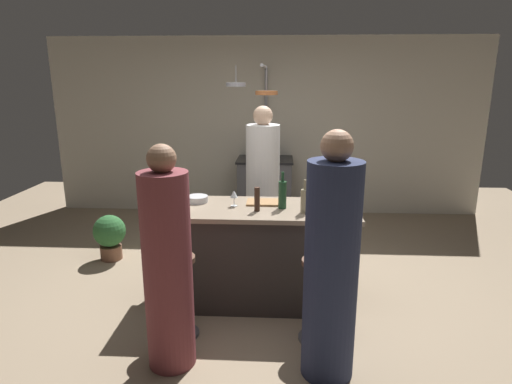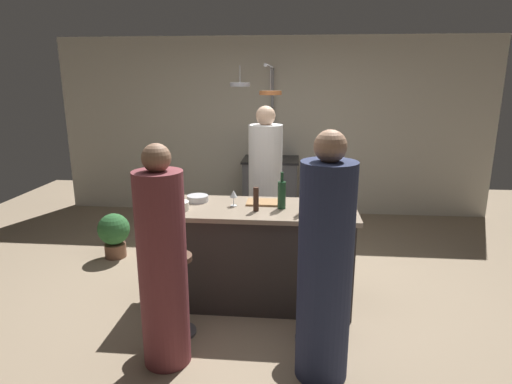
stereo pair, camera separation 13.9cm
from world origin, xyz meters
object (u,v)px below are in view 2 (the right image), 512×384
at_px(bar_stool_left, 177,291).
at_px(wine_bottle_amber, 323,191).
at_px(wine_glass_near_right_guest, 163,196).
at_px(guest_left, 163,266).
at_px(wine_glass_by_chef, 234,195).
at_px(mixing_bowl_steel, 198,198).
at_px(pepper_mill, 256,199).
at_px(stove_range, 271,189).
at_px(bar_stool_right, 314,297).
at_px(guest_right, 325,269).
at_px(wine_bottle_green, 282,194).
at_px(wine_glass_near_left_guest, 314,204).
at_px(cutting_board, 264,202).
at_px(potted_plant, 114,233).
at_px(mixing_bowl_ceramic, 178,206).
at_px(wine_bottle_white, 304,201).
at_px(chef, 265,191).
at_px(wine_bottle_rose, 340,201).

relative_size(bar_stool_left, wine_bottle_amber, 2.13).
bearing_deg(wine_glass_near_right_guest, guest_left, -73.66).
xyz_separation_m(wine_glass_by_chef, mixing_bowl_steel, (-0.35, 0.11, -0.08)).
bearing_deg(pepper_mill, stove_range, 90.53).
bearing_deg(wine_glass_by_chef, bar_stool_right, -42.13).
bearing_deg(wine_bottle_amber, guest_right, -92.03).
distance_m(wine_bottle_green, wine_glass_near_left_guest, 0.35).
distance_m(bar_stool_right, cutting_board, 1.02).
height_order(potted_plant, wine_bottle_green, wine_bottle_green).
distance_m(pepper_mill, mixing_bowl_ceramic, 0.68).
xyz_separation_m(pepper_mill, wine_bottle_amber, (0.58, 0.28, 0.02)).
bearing_deg(wine_bottle_green, wine_bottle_white, -32.82).
bearing_deg(guest_left, cutting_board, 60.21).
bearing_deg(guest_left, chef, 73.12).
relative_size(potted_plant, mixing_bowl_steel, 2.65).
xyz_separation_m(wine_bottle_green, wine_glass_near_right_guest, (-1.05, -0.06, -0.02)).
bearing_deg(wine_bottle_white, potted_plant, 155.51).
distance_m(chef, wine_glass_by_chef, 0.96).
xyz_separation_m(guest_left, cutting_board, (0.62, 1.09, 0.16)).
xyz_separation_m(wine_bottle_amber, wine_glass_by_chef, (-0.79, -0.15, -0.02)).
xyz_separation_m(stove_range, mixing_bowl_steel, (-0.54, -2.32, 0.48)).
xyz_separation_m(guest_right, wine_bottle_white, (-0.13, 0.87, 0.22)).
bearing_deg(bar_stool_right, wine_bottle_amber, 83.87).
height_order(cutting_board, mixing_bowl_ceramic, mixing_bowl_ceramic).
distance_m(guest_left, wine_bottle_white, 1.31).
xyz_separation_m(wine_bottle_white, wine_glass_near_right_guest, (-1.24, 0.06, -0.00)).
bearing_deg(cutting_board, potted_plant, 158.42).
relative_size(wine_glass_by_chef, mixing_bowl_ceramic, 0.79).
relative_size(bar_stool_left, wine_bottle_rose, 2.27).
relative_size(wine_bottle_green, wine_glass_near_left_guest, 2.23).
height_order(chef, potted_plant, chef).
distance_m(potted_plant, wine_glass_near_left_guest, 2.55).
distance_m(cutting_board, wine_bottle_green, 0.25).
xyz_separation_m(guest_right, wine_bottle_amber, (0.04, 1.17, 0.23)).
bearing_deg(guest_right, potted_plant, 140.87).
bearing_deg(mixing_bowl_ceramic, wine_bottle_green, 8.76).
distance_m(stove_range, guest_right, 3.52).
bearing_deg(wine_bottle_green, chef, 102.57).
bearing_deg(stove_range, bar_stool_right, -80.38).
relative_size(pepper_mill, wine_bottle_green, 0.64).
xyz_separation_m(chef, mixing_bowl_ceramic, (-0.68, -1.09, 0.14)).
distance_m(stove_range, wine_glass_near_left_guest, 2.78).
bearing_deg(pepper_mill, chef, 89.72).
distance_m(cutting_board, pepper_mill, 0.26).
xyz_separation_m(stove_range, wine_glass_by_chef, (-0.19, -2.43, 0.56)).
bearing_deg(pepper_mill, cutting_board, 77.28).
bearing_deg(mixing_bowl_ceramic, cutting_board, 21.24).
distance_m(guest_left, mixing_bowl_steel, 1.11).
relative_size(chef, guest_right, 1.01).
relative_size(chef, mixing_bowl_ceramic, 9.42).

